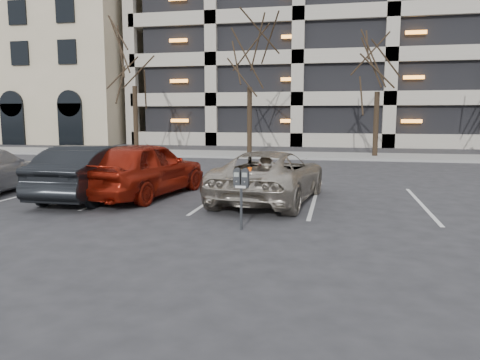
# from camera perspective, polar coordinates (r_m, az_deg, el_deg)

# --- Properties ---
(ground) EXTENTS (140.00, 140.00, 0.00)m
(ground) POSITION_cam_1_polar(r_m,az_deg,el_deg) (10.98, 1.09, -4.38)
(ground) COLOR #28282B
(ground) RESTS_ON ground
(sidewalk) EXTENTS (80.00, 4.00, 0.12)m
(sidewalk) POSITION_cam_1_polar(r_m,az_deg,el_deg) (26.71, 7.50, 2.99)
(sidewalk) COLOR gray
(sidewalk) RESTS_ON ground
(stall_lines) EXTENTS (16.90, 5.20, 0.00)m
(stall_lines) POSITION_cam_1_polar(r_m,az_deg,el_deg) (13.49, -2.94, -2.04)
(stall_lines) COLOR silver
(stall_lines) RESTS_ON ground
(parking_garage) EXTENTS (52.00, 20.00, 19.00)m
(parking_garage) POSITION_cam_1_polar(r_m,az_deg,el_deg) (46.02, 25.25, 15.87)
(parking_garage) COLOR black
(parking_garage) RESTS_ON ground
(office_building) EXTENTS (26.00, 16.20, 15.00)m
(office_building) POSITION_cam_1_polar(r_m,az_deg,el_deg) (50.63, -25.30, 13.05)
(office_building) COLOR tan
(office_building) RESTS_ON ground
(tree_a) EXTENTS (3.95, 3.95, 8.98)m
(tree_a) POSITION_cam_1_polar(r_m,az_deg,el_deg) (29.42, -12.88, 15.88)
(tree_a) COLOR black
(tree_a) RESTS_ON ground
(tree_b) EXTENTS (3.82, 3.82, 8.68)m
(tree_b) POSITION_cam_1_polar(r_m,az_deg,el_deg) (27.29, 1.19, 16.24)
(tree_b) COLOR black
(tree_b) RESTS_ON ground
(tree_c) EXTENTS (3.49, 3.49, 7.94)m
(tree_c) POSITION_cam_1_polar(r_m,az_deg,el_deg) (26.83, 16.58, 14.90)
(tree_c) COLOR black
(tree_c) RESTS_ON ground
(parking_meter) EXTENTS (0.33, 0.15, 1.25)m
(parking_meter) POSITION_cam_1_polar(r_m,az_deg,el_deg) (9.48, 0.15, -0.45)
(parking_meter) COLOR black
(parking_meter) RESTS_ON ground
(suv_silver) EXTENTS (2.87, 5.21, 1.39)m
(suv_silver) POSITION_cam_1_polar(r_m,az_deg,el_deg) (12.78, 3.69, 0.50)
(suv_silver) COLOR #B2A897
(suv_silver) RESTS_ON ground
(car_red) EXTENTS (2.64, 4.99, 1.62)m
(car_red) POSITION_cam_1_polar(r_m,az_deg,el_deg) (13.70, -11.66, 1.35)
(car_red) COLOR maroon
(car_red) RESTS_ON ground
(car_dark) EXTENTS (1.61, 4.57, 1.50)m
(car_dark) POSITION_cam_1_polar(r_m,az_deg,el_deg) (13.83, -17.37, 0.98)
(car_dark) COLOR black
(car_dark) RESTS_ON ground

